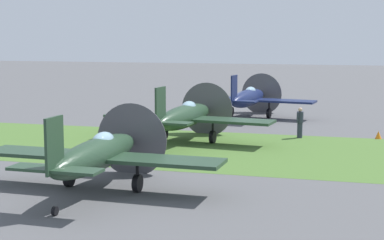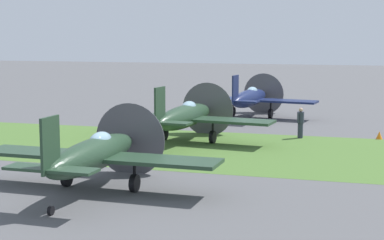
{
  "view_description": "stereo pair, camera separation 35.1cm",
  "coord_description": "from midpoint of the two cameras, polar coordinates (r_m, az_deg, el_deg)",
  "views": [
    {
      "loc": [
        9.4,
        -42.09,
        5.82
      ],
      "look_at": [
        0.73,
        -10.62,
        1.27
      ],
      "focal_mm": 57.46,
      "sensor_mm": 36.0,
      "label": 1
    },
    {
      "loc": [
        9.74,
        -41.99,
        5.82
      ],
      "look_at": [
        0.73,
        -10.62,
        1.27
      ],
      "focal_mm": 57.46,
      "sensor_mm": 36.0,
      "label": 2
    }
  ],
  "objects": [
    {
      "name": "airplane_lead",
      "position": [
        43.42,
        5.66,
        2.05
      ],
      "size": [
        9.41,
        7.48,
        3.33
      ],
      "rotation": [
        0.0,
        0.0,
        -0.13
      ],
      "color": "#141E47",
      "rests_on": "ground"
    },
    {
      "name": "ground_crew_chief",
      "position": [
        35.27,
        10.32,
        -0.19
      ],
      "size": [
        0.38,
        0.58,
        1.73
      ],
      "rotation": [
        0.0,
        0.0,
        1.11
      ],
      "color": "#2D3342",
      "rests_on": "ground"
    },
    {
      "name": "grass_verge",
      "position": [
        32.09,
        -1.6,
        -2.51
      ],
      "size": [
        120.0,
        11.0,
        0.01
      ],
      "primitive_type": "cube",
      "color": "#476B2D",
      "rests_on": "ground"
    },
    {
      "name": "runway_marker_cone",
      "position": [
        36.06,
        17.26,
        -1.36
      ],
      "size": [
        0.36,
        0.36,
        0.44
      ],
      "primitive_type": "cone",
      "color": "orange",
      "rests_on": "ground"
    },
    {
      "name": "airplane_wingman",
      "position": [
        33.22,
        -0.29,
        0.35
      ],
      "size": [
        9.67,
        7.67,
        3.43
      ],
      "rotation": [
        0.0,
        0.0,
        -0.11
      ],
      "color": "#233D28",
      "rests_on": "ground"
    },
    {
      "name": "fuel_drum",
      "position": [
        37.5,
        -7.09,
        -0.36
      ],
      "size": [
        0.6,
        0.6,
        0.9
      ],
      "primitive_type": "cylinder",
      "color": "maroon",
      "rests_on": "ground"
    },
    {
      "name": "ground_plane",
      "position": [
        43.5,
        3.18,
        0.23
      ],
      "size": [
        160.0,
        160.0,
        0.0
      ],
      "primitive_type": "plane",
      "color": "#515154"
    },
    {
      "name": "airplane_trail",
      "position": [
        23.12,
        -8.52,
        -3.14
      ],
      "size": [
        9.42,
        7.48,
        3.37
      ],
      "rotation": [
        0.0,
        0.0,
        -0.03
      ],
      "color": "#233D28",
      "rests_on": "ground"
    }
  ]
}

